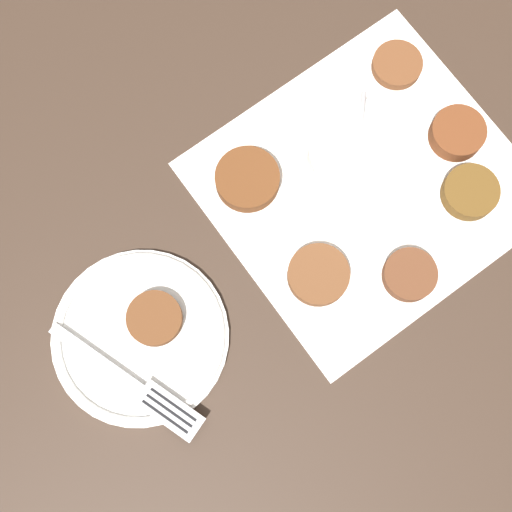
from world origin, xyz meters
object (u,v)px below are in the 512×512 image
(sauce_bowl, at_px, (358,159))
(fritter_on_plate, at_px, (154,317))
(serving_plate, at_px, (140,337))
(fork, at_px, (140,390))

(sauce_bowl, xyz_separation_m, fritter_on_plate, (0.27, 0.05, -0.01))
(serving_plate, distance_m, fork, 0.06)
(fork, bearing_deg, serving_plate, -113.23)
(sauce_bowl, relative_size, fritter_on_plate, 2.09)
(fork, bearing_deg, sauce_bowl, -160.29)
(serving_plate, height_order, fork, fork)
(sauce_bowl, height_order, serving_plate, sauce_bowl)
(serving_plate, relative_size, fork, 1.08)
(fritter_on_plate, height_order, fork, fritter_on_plate)
(sauce_bowl, height_order, fork, sauce_bowl)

